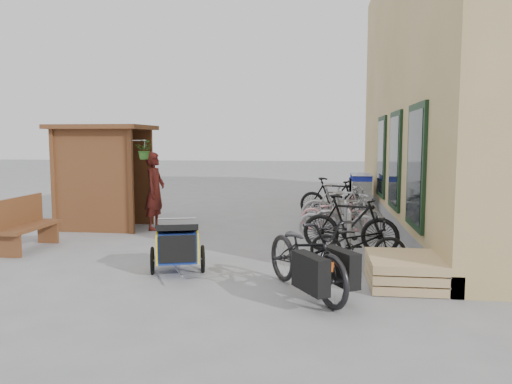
# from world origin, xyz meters

# --- Properties ---
(ground) EXTENTS (80.00, 80.00, 0.00)m
(ground) POSITION_xyz_m (0.00, 0.00, 0.00)
(ground) COLOR gray
(kiosk) EXTENTS (2.49, 1.65, 2.40)m
(kiosk) POSITION_xyz_m (-3.28, 2.47, 1.55)
(kiosk) COLOR brown
(kiosk) RESTS_ON ground
(bike_rack) EXTENTS (0.05, 5.35, 0.86)m
(bike_rack) POSITION_xyz_m (2.30, 2.40, 0.52)
(bike_rack) COLOR #A5A8AD
(bike_rack) RESTS_ON ground
(pallet_stack) EXTENTS (1.00, 1.20, 0.40)m
(pallet_stack) POSITION_xyz_m (3.00, -1.40, 0.21)
(pallet_stack) COLOR tan
(pallet_stack) RESTS_ON ground
(bench) EXTENTS (0.49, 1.58, 1.00)m
(bench) POSITION_xyz_m (-3.68, 0.06, 0.51)
(bench) COLOR brown
(bench) RESTS_ON ground
(shopping_carts) EXTENTS (0.59, 1.99, 1.06)m
(shopping_carts) POSITION_xyz_m (3.00, 6.82, 0.62)
(shopping_carts) COLOR silver
(shopping_carts) RESTS_ON ground
(child_trailer) EXTENTS (0.92, 1.43, 0.83)m
(child_trailer) POSITION_xyz_m (-0.39, -1.16, 0.46)
(child_trailer) COLOR navy
(child_trailer) RESTS_ON ground
(cargo_bike) EXTENTS (1.66, 2.11, 1.07)m
(cargo_bike) POSITION_xyz_m (1.64, -2.02, 0.53)
(cargo_bike) COLOR black
(cargo_bike) RESTS_ON ground
(person_kiosk) EXTENTS (0.47, 0.68, 1.78)m
(person_kiosk) POSITION_xyz_m (-1.96, 2.44, 0.89)
(person_kiosk) COLOR maroon
(person_kiosk) RESTS_ON ground
(bike_0) EXTENTS (1.58, 0.68, 0.81)m
(bike_0) POSITION_xyz_m (2.41, -0.45, 0.40)
(bike_0) COLOR black
(bike_0) RESTS_ON ground
(bike_1) EXTENTS (1.84, 0.97, 1.07)m
(bike_1) POSITION_xyz_m (2.35, 0.55, 0.53)
(bike_1) COLOR black
(bike_1) RESTS_ON ground
(bike_2) EXTENTS (1.70, 0.83, 0.86)m
(bike_2) POSITION_xyz_m (2.17, 1.67, 0.43)
(bike_2) COLOR #99999D
(bike_2) RESTS_ON ground
(bike_3) EXTENTS (1.67, 0.95, 0.97)m
(bike_3) POSITION_xyz_m (2.40, 1.97, 0.49)
(bike_3) COLOR #99999D
(bike_3) RESTS_ON ground
(bike_4) EXTENTS (1.56, 0.68, 0.79)m
(bike_4) POSITION_xyz_m (2.12, 2.80, 0.40)
(bike_4) COLOR #C98285
(bike_4) RESTS_ON ground
(bike_5) EXTENTS (1.74, 0.51, 1.04)m
(bike_5) POSITION_xyz_m (2.23, 3.13, 0.52)
(bike_5) COLOR #99999D
(bike_5) RESTS_ON ground
(bike_6) EXTENTS (1.69, 0.62, 0.88)m
(bike_6) POSITION_xyz_m (2.38, 3.94, 0.44)
(bike_6) COLOR #99999D
(bike_6) RESTS_ON ground
(bike_7) EXTENTS (1.87, 1.09, 1.08)m
(bike_7) POSITION_xyz_m (2.13, 4.44, 0.54)
(bike_7) COLOR black
(bike_7) RESTS_ON ground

